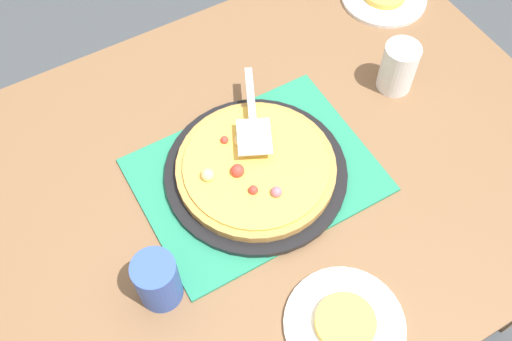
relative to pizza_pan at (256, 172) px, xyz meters
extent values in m
plane|color=#3D4247|center=(0.00, 0.00, -0.76)|extent=(8.00, 8.00, 0.00)
cube|color=brown|center=(0.00, 0.00, -0.03)|extent=(1.40, 1.00, 0.03)
cube|color=brown|center=(-0.64, -0.44, -0.40)|extent=(0.07, 0.07, 0.72)
cube|color=#237F5B|center=(0.00, 0.00, -0.01)|extent=(0.48, 0.36, 0.01)
cylinder|color=black|center=(0.00, 0.00, 0.00)|extent=(0.38, 0.38, 0.01)
cylinder|color=#B78442|center=(0.00, 0.00, 0.02)|extent=(0.33, 0.33, 0.02)
cylinder|color=#EAB747|center=(0.00, 0.00, 0.03)|extent=(0.30, 0.30, 0.01)
sphere|color=red|center=(0.04, 0.00, 0.04)|extent=(0.03, 0.03, 0.03)
sphere|color=red|center=(0.03, -0.08, 0.04)|extent=(0.02, 0.02, 0.02)
sphere|color=#B76675|center=(0.00, 0.08, 0.04)|extent=(0.02, 0.02, 0.02)
sphere|color=#E5CC7F|center=(0.10, -0.02, 0.04)|extent=(0.03, 0.03, 0.03)
sphere|color=red|center=(0.04, 0.05, 0.04)|extent=(0.02, 0.02, 0.02)
sphere|color=#E5CC7F|center=(0.00, -0.06, 0.04)|extent=(0.03, 0.03, 0.03)
cylinder|color=white|center=(0.02, 0.36, -0.01)|extent=(0.22, 0.22, 0.01)
cylinder|color=#EAB747|center=(0.02, 0.36, 0.01)|extent=(0.11, 0.11, 0.02)
cylinder|color=#3351AD|center=(0.28, 0.13, 0.05)|extent=(0.08, 0.08, 0.12)
cylinder|color=white|center=(-0.40, -0.06, 0.05)|extent=(0.08, 0.08, 0.12)
cube|color=silver|center=(-0.02, -0.05, 0.06)|extent=(0.10, 0.11, 0.00)
cube|color=#B2B2B7|center=(-0.07, -0.15, 0.06)|extent=(0.08, 0.13, 0.01)
camera|label=1|loc=(0.32, 0.55, 1.02)|focal=40.46mm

